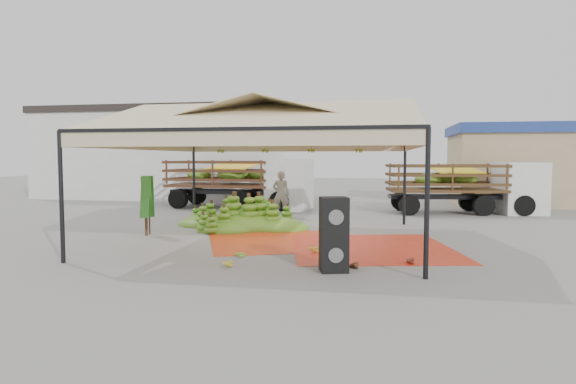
% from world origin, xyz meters
% --- Properties ---
extents(ground, '(90.00, 90.00, 0.00)m').
position_xyz_m(ground, '(0.00, 0.00, 0.00)').
color(ground, slate).
rests_on(ground, ground).
extents(canopy_tent, '(8.10, 8.10, 4.00)m').
position_xyz_m(canopy_tent, '(0.00, 0.00, 3.30)').
color(canopy_tent, black).
rests_on(canopy_tent, ground).
extents(building_white, '(14.30, 6.30, 5.40)m').
position_xyz_m(building_white, '(-10.00, 14.00, 2.71)').
color(building_white, silver).
rests_on(building_white, ground).
extents(building_tan, '(6.30, 5.30, 4.10)m').
position_xyz_m(building_tan, '(10.00, 13.00, 2.07)').
color(building_tan, tan).
rests_on(building_tan, ground).
extents(tarp_left, '(4.93, 4.83, 0.01)m').
position_xyz_m(tarp_left, '(0.27, -0.34, 0.01)').
color(tarp_left, red).
rests_on(tarp_left, ground).
extents(tarp_right, '(4.95, 5.11, 0.01)m').
position_xyz_m(tarp_right, '(2.91, -0.85, 0.01)').
color(tarp_right, red).
rests_on(tarp_right, ground).
extents(banana_heap, '(5.55, 4.79, 1.07)m').
position_xyz_m(banana_heap, '(-1.50, 2.32, 0.54)').
color(banana_heap, '#50841B').
rests_on(banana_heap, ground).
extents(hand_yellow_a, '(0.60, 0.55, 0.22)m').
position_xyz_m(hand_yellow_a, '(1.41, -1.66, 0.11)').
color(hand_yellow_a, '#AF8923').
rests_on(hand_yellow_a, ground).
extents(hand_yellow_b, '(0.48, 0.39, 0.21)m').
position_xyz_m(hand_yellow_b, '(-0.25, -3.70, 0.11)').
color(hand_yellow_b, gold).
rests_on(hand_yellow_b, ground).
extents(hand_red_a, '(0.47, 0.40, 0.20)m').
position_xyz_m(hand_red_a, '(3.70, -2.69, 0.10)').
color(hand_red_a, '#5C1D15').
rests_on(hand_red_a, ground).
extents(hand_red_b, '(0.56, 0.52, 0.20)m').
position_xyz_m(hand_red_b, '(2.49, -3.41, 0.10)').
color(hand_red_b, '#612E16').
rests_on(hand_red_b, ground).
extents(hand_green, '(0.49, 0.48, 0.17)m').
position_xyz_m(hand_green, '(-0.24, -2.59, 0.09)').
color(hand_green, '#5A7E1A').
rests_on(hand_green, ground).
extents(hanging_bunches, '(4.74, 0.24, 0.20)m').
position_xyz_m(hanging_bunches, '(0.21, 1.46, 2.62)').
color(hanging_bunches, '#517F1A').
rests_on(hanging_bunches, ground).
extents(speaker_stack, '(0.68, 0.63, 1.58)m').
position_xyz_m(speaker_stack, '(2.15, -3.70, 0.79)').
color(speaker_stack, black).
rests_on(speaker_stack, ground).
extents(banana_leaves, '(0.96, 1.36, 3.70)m').
position_xyz_m(banana_leaves, '(-3.70, 0.39, 0.00)').
color(banana_leaves, '#29711E').
rests_on(banana_leaves, ground).
extents(vendor, '(0.71, 0.49, 1.88)m').
position_xyz_m(vendor, '(-0.80, 5.31, 0.94)').
color(vendor, gray).
rests_on(vendor, ground).
extents(truck_left, '(7.01, 2.81, 2.36)m').
position_xyz_m(truck_left, '(-3.23, 8.56, 1.45)').
color(truck_left, '#4E2A1A').
rests_on(truck_left, ground).
extents(truck_right, '(6.67, 3.06, 2.21)m').
position_xyz_m(truck_right, '(7.00, 8.24, 1.36)').
color(truck_right, '#54361C').
rests_on(truck_right, ground).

